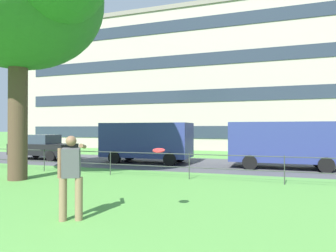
{
  "coord_description": "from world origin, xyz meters",
  "views": [
    {
      "loc": [
        2.73,
        0.5,
        1.92
      ],
      "look_at": [
        0.08,
        8.51,
        2.0
      ],
      "focal_mm": 31.44,
      "sensor_mm": 36.0,
      "label": 1
    }
  ],
  "objects_px": {
    "frisbee": "(159,150)",
    "person_thrower": "(71,174)",
    "car_black_far_left": "(43,147)",
    "apartment_building_background": "(185,86)",
    "panel_van_right": "(147,140)",
    "panel_van_center": "(283,142)"
  },
  "relations": [
    {
      "from": "apartment_building_background",
      "to": "panel_van_right",
      "type": "bearing_deg",
      "value": -82.8
    },
    {
      "from": "panel_van_center",
      "to": "frisbee",
      "type": "bearing_deg",
      "value": -108.53
    },
    {
      "from": "car_black_far_left",
      "to": "panel_van_center",
      "type": "bearing_deg",
      "value": 0.76
    },
    {
      "from": "car_black_far_left",
      "to": "panel_van_right",
      "type": "distance_m",
      "value": 6.95
    },
    {
      "from": "frisbee",
      "to": "panel_van_right",
      "type": "xyz_separation_m",
      "value": [
        -4.11,
        9.25,
        -0.17
      ]
    },
    {
      "from": "panel_van_center",
      "to": "apartment_building_background",
      "type": "bearing_deg",
      "value": 119.86
    },
    {
      "from": "panel_van_right",
      "to": "apartment_building_background",
      "type": "bearing_deg",
      "value": 97.2
    },
    {
      "from": "frisbee",
      "to": "person_thrower",
      "type": "bearing_deg",
      "value": -151.81
    },
    {
      "from": "car_black_far_left",
      "to": "panel_van_center",
      "type": "xyz_separation_m",
      "value": [
        14.09,
        0.19,
        0.49
      ]
    },
    {
      "from": "frisbee",
      "to": "car_black_far_left",
      "type": "relative_size",
      "value": 0.08
    },
    {
      "from": "frisbee",
      "to": "car_black_far_left",
      "type": "xyz_separation_m",
      "value": [
        -11.03,
        8.94,
        -0.66
      ]
    },
    {
      "from": "panel_van_right",
      "to": "apartment_building_background",
      "type": "distance_m",
      "value": 16.85
    },
    {
      "from": "frisbee",
      "to": "car_black_far_left",
      "type": "height_order",
      "value": "car_black_far_left"
    },
    {
      "from": "panel_van_right",
      "to": "panel_van_center",
      "type": "height_order",
      "value": "same"
    },
    {
      "from": "person_thrower",
      "to": "apartment_building_background",
      "type": "distance_m",
      "value": 26.96
    },
    {
      "from": "panel_van_center",
      "to": "apartment_building_background",
      "type": "relative_size",
      "value": 0.14
    },
    {
      "from": "car_black_far_left",
      "to": "panel_van_center",
      "type": "relative_size",
      "value": 0.8
    },
    {
      "from": "person_thrower",
      "to": "car_black_far_left",
      "type": "bearing_deg",
      "value": 133.74
    },
    {
      "from": "panel_van_right",
      "to": "panel_van_center",
      "type": "relative_size",
      "value": 1.0
    },
    {
      "from": "frisbee",
      "to": "panel_van_right",
      "type": "distance_m",
      "value": 10.12
    },
    {
      "from": "frisbee",
      "to": "apartment_building_background",
      "type": "bearing_deg",
      "value": 103.68
    },
    {
      "from": "frisbee",
      "to": "apartment_building_background",
      "type": "distance_m",
      "value": 26.34
    }
  ]
}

